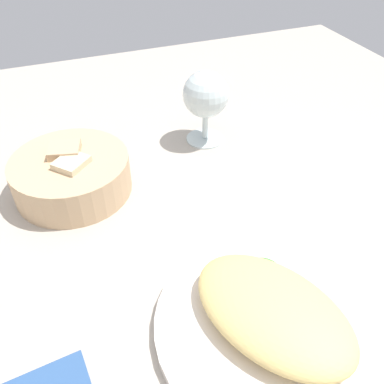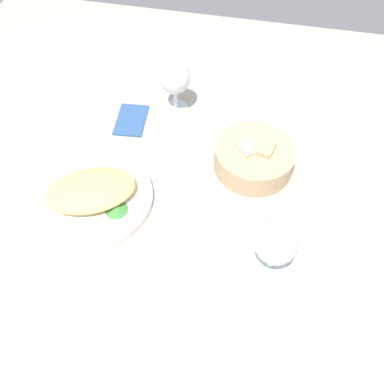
% 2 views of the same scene
% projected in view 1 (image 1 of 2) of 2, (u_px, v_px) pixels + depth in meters
% --- Properties ---
extents(ground_plane, '(1.40, 1.40, 0.02)m').
position_uv_depth(ground_plane, '(178.00, 265.00, 0.53)').
color(ground_plane, '#B4A99B').
extents(plate, '(0.25, 0.25, 0.01)m').
position_uv_depth(plate, '(270.00, 325.00, 0.44)').
color(plate, silver).
rests_on(plate, ground_plane).
extents(omelette, '(0.22, 0.18, 0.04)m').
position_uv_depth(omelette, '(273.00, 311.00, 0.43)').
color(omelette, '#E9C674').
rests_on(omelette, plate).
extents(lettuce_garnish, '(0.05, 0.05, 0.01)m').
position_uv_depth(lettuce_garnish, '(263.00, 270.00, 0.48)').
color(lettuce_garnish, '#3F893B').
rests_on(lettuce_garnish, plate).
extents(bread_basket, '(0.17, 0.17, 0.07)m').
position_uv_depth(bread_basket, '(72.00, 174.00, 0.61)').
color(bread_basket, tan).
rests_on(bread_basket, ground_plane).
extents(wine_glass_near, '(0.08, 0.08, 0.13)m').
position_uv_depth(wine_glass_near, '(206.00, 97.00, 0.68)').
color(wine_glass_near, silver).
rests_on(wine_glass_near, ground_plane).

